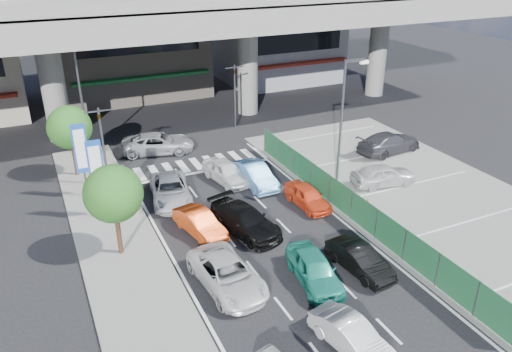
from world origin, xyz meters
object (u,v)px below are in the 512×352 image
street_lamp_left (83,90)px  hatch_black_mid_right (360,260)px  signboard_near (96,169)px  parked_sedan_dgrey (389,143)px  tree_far (70,128)px  hatch_white_back_mid (352,336)px  signboard_far (81,151)px  traffic_light_right (235,80)px  tree_near (113,194)px  taxi_orange_right (307,196)px  sedan_black_mid (245,220)px  sedan_white_mid_left (227,274)px  sedan_white_front_mid (226,172)px  kei_truck_front_right (255,175)px  taxi_orange_left (200,223)px  street_lamp_right (344,114)px  traffic_cone (368,203)px  taxi_teal_mid (314,269)px  parked_sedan_white (384,175)px  wagon_silver_front_left (170,190)px  crossing_wagon_silver (158,143)px  traffic_light_left (101,128)px

street_lamp_left → hatch_black_mid_right: bearing=-65.4°
signboard_near → parked_sedan_dgrey: bearing=2.6°
tree_far → hatch_white_back_mid: tree_far is taller
signboard_far → traffic_light_right: bearing=31.4°
signboard_far → tree_near: 7.03m
taxi_orange_right → parked_sedan_dgrey: bearing=22.4°
sedan_black_mid → street_lamp_left: bearing=97.0°
sedan_white_mid_left → sedan_white_front_mid: bearing=63.0°
hatch_black_mid_right → kei_truck_front_right: bearing=86.9°
hatch_white_back_mid → kei_truck_front_right: (2.68, 14.39, 0.08)m
signboard_far → hatch_black_mid_right: size_ratio=1.26×
sedan_black_mid → sedan_white_front_mid: (1.39, 6.15, 0.00)m
street_lamp_left → tree_near: street_lamp_left is taller
taxi_orange_right → sedan_black_mid: bearing=-169.4°
taxi_orange_left → traffic_light_right: bearing=48.2°
signboard_far → sedan_white_front_mid: size_ratio=1.16×
taxi_orange_right → signboard_near: bearing=159.5°
street_lamp_right → signboard_near: size_ratio=1.70×
tree_near → kei_truck_front_right: size_ratio=1.15×
taxi_orange_left → sedan_white_front_mid: size_ratio=0.92×
sedan_black_mid → signboard_near: bearing=130.7°
hatch_black_mid_right → sedan_black_mid: (-3.44, 5.51, 0.08)m
sedan_white_mid_left → traffic_cone: size_ratio=6.44×
tree_near → taxi_teal_mid: 9.98m
kei_truck_front_right → parked_sedan_white: 8.11m
hatch_black_mid_right → wagon_silver_front_left: (-6.04, 10.64, 0.05)m
parked_sedan_dgrey → taxi_teal_mid: bearing=123.1°
hatch_white_back_mid → crossing_wagon_silver: bearing=82.6°
hatch_white_back_mid → parked_sedan_dgrey: 20.43m
taxi_orange_right → tree_near: bearing=179.5°
sedan_white_front_mid → kei_truck_front_right: (1.50, -1.26, 0.00)m
tree_near → kei_truck_front_right: (9.36, 4.27, -2.70)m
street_lamp_left → traffic_cone: (13.14, -15.48, -4.34)m
hatch_white_back_mid → parked_sedan_dgrey: size_ratio=0.72×
taxi_orange_right → wagon_silver_front_left: wagon_silver_front_left is taller
wagon_silver_front_left → hatch_black_mid_right: bearing=-50.6°
crossing_wagon_silver → signboard_far: bearing=146.4°
taxi_orange_left → signboard_far: bearing=113.0°
kei_truck_front_right → taxi_teal_mid: bearing=-100.7°
street_lamp_right → tree_near: street_lamp_right is taller
signboard_far → tree_near: size_ratio=0.98×
wagon_silver_front_left → parked_sedan_dgrey: bearing=11.3°
traffic_light_left → taxi_orange_right: 13.07m
hatch_white_back_mid → taxi_teal_mid: size_ratio=0.91×
traffic_light_right → parked_sedan_dgrey: traffic_light_right is taller
parked_sedan_dgrey → crossing_wagon_silver: bearing=57.6°
sedan_black_mid → taxi_teal_mid: bearing=-93.3°
kei_truck_front_right → sedan_black_mid: bearing=-121.2°
sedan_black_mid → traffic_cone: (7.35, -0.86, -0.26)m
street_lamp_left → sedan_black_mid: bearing=-68.4°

